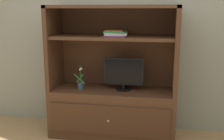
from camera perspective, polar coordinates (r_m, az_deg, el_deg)
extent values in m
cube|color=gray|center=(3.58, 1.17, 10.24)|extent=(6.00, 0.10, 2.80)
cube|color=#4C2D1C|center=(3.47, 0.15, -8.62)|extent=(1.51, 0.53, 0.58)
cube|color=#462A19|center=(3.22, -0.73, -10.33)|extent=(1.39, 0.02, 0.35)
sphere|color=silver|center=(3.20, -0.78, -10.43)|extent=(0.02, 0.02, 0.02)
cube|color=#4C2D1C|center=(3.47, -11.80, 4.64)|extent=(0.05, 0.53, 1.00)
cube|color=#4C2D1C|center=(3.22, 13.05, 3.99)|extent=(0.05, 0.53, 1.00)
cube|color=#4C2D1C|center=(3.51, 0.90, 5.00)|extent=(1.51, 0.02, 1.00)
cube|color=#4C2D1C|center=(3.23, 0.16, 12.87)|extent=(1.51, 0.53, 0.04)
cube|color=#4C2D1C|center=(3.25, 0.16, 6.71)|extent=(1.41, 0.47, 0.04)
cylinder|color=black|center=(3.35, 2.34, -3.99)|extent=(0.19, 0.19, 0.01)
cylinder|color=black|center=(3.34, 2.35, -3.47)|extent=(0.03, 0.03, 0.05)
cube|color=black|center=(3.29, 2.37, -0.32)|extent=(0.48, 0.02, 0.32)
cube|color=black|center=(3.28, 2.34, -0.37)|extent=(0.44, 0.00, 0.29)
cylinder|color=#384C56|center=(3.39, -6.48, -3.24)|extent=(0.08, 0.08, 0.08)
cylinder|color=#3D6B33|center=(3.35, -6.54, -0.84)|extent=(0.01, 0.01, 0.21)
cube|color=#2D7A38|center=(3.36, -6.22, -1.78)|extent=(0.02, 0.11, 0.08)
cube|color=#2D7A38|center=(3.38, -6.59, -1.68)|extent=(0.08, 0.04, 0.10)
cube|color=#2D7A38|center=(3.35, -6.69, -1.82)|extent=(0.15, 0.05, 0.11)
sphere|color=silver|center=(3.34, -6.33, 0.25)|extent=(0.03, 0.03, 0.03)
sphere|color=silver|center=(3.34, -6.61, 0.10)|extent=(0.02, 0.02, 0.02)
cube|color=purple|center=(3.23, 0.82, 7.12)|extent=(0.25, 0.29, 0.01)
cube|color=silver|center=(3.24, 0.91, 7.50)|extent=(0.28, 0.32, 0.03)
cube|color=#338C4C|center=(3.24, 0.76, 7.88)|extent=(0.25, 0.31, 0.02)
cube|color=#A56638|center=(3.25, 0.58, 8.14)|extent=(0.21, 0.29, 0.01)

